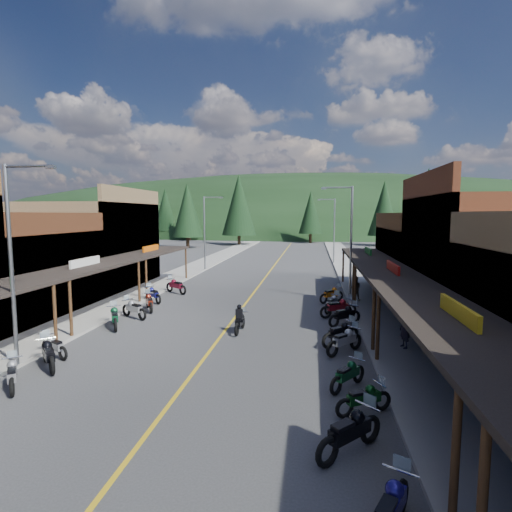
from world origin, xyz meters
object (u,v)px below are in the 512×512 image
at_px(bike_east_9, 338,307).
at_px(bike_east_8, 345,314).
at_px(streetlight_2, 349,238).
at_px(bike_east_10, 332,302).
at_px(pine_5, 451,205).
at_px(bike_east_3, 350,430).
at_px(bike_east_7, 341,332).
at_px(pedestrian_east_b, 355,288).
at_px(bike_west_10, 153,294).
at_px(streetlight_0, 14,257).
at_px(shop_west_3, 93,245).
at_px(rider_on_bike, 240,321).
at_px(bike_east_11, 332,294).
at_px(bike_west_4, 12,373).
at_px(pine_10, 187,210).
at_px(bike_east_2, 390,508).
at_px(pine_1, 189,209).
at_px(bike_east_6, 344,339).
at_px(pine_9, 441,212).
at_px(bike_west_5, 48,353).
at_px(pine_8, 143,215).
at_px(pine_11, 427,206).
at_px(bike_west_6, 54,345).
at_px(pine_4, 384,208).
at_px(bike_west_8, 134,308).
at_px(streetlight_3, 333,228).
at_px(streetlight_1, 206,229).
at_px(shop_east_3, 437,262).
at_px(bike_east_5, 348,373).
at_px(bike_west_7, 115,316).
at_px(pine_7, 165,210).
at_px(pine_0, 107,212).
at_px(bike_west_9, 149,301).
at_px(shop_west_2, 8,273).
at_px(bike_west_11, 176,285).
at_px(pedestrian_east_a, 405,328).
at_px(bike_east_4, 364,397).

bearing_deg(bike_east_9, bike_east_8, -17.60).
relative_size(streetlight_2, bike_east_10, 3.76).
relative_size(pine_5, bike_east_3, 5.97).
height_order(bike_east_7, pedestrian_east_b, pedestrian_east_b).
bearing_deg(bike_west_10, streetlight_0, -140.20).
bearing_deg(shop_west_3, rider_on_bike, -37.62).
bearing_deg(bike_west_10, bike_east_11, -39.42).
distance_m(bike_west_4, bike_east_11, 19.49).
bearing_deg(pine_10, streetlight_0, -78.84).
relative_size(pine_10, bike_east_2, 5.36).
relative_size(shop_west_3, pine_1, 0.87).
bearing_deg(bike_east_3, bike_east_6, 131.05).
xyz_separation_m(streetlight_0, pine_9, (30.95, 51.00, 1.92)).
relative_size(bike_east_3, bike_east_10, 1.10).
distance_m(pine_9, bike_west_5, 59.27).
bearing_deg(pine_5, pine_1, -178.03).
distance_m(pine_8, bike_east_7, 50.19).
distance_m(pine_1, bike_east_9, 73.08).
relative_size(pine_11, bike_east_9, 5.33).
relative_size(streetlight_0, bike_west_6, 4.22).
bearing_deg(pine_4, bike_east_8, -101.41).
bearing_deg(rider_on_bike, bike_east_2, -65.29).
height_order(bike_east_11, rider_on_bike, rider_on_bike).
relative_size(pine_1, bike_east_8, 5.54).
xyz_separation_m(pine_11, bike_east_10, (-14.23, -32.91, -6.58)).
bearing_deg(pine_5, bike_east_9, -112.25).
height_order(streetlight_0, bike_west_8, streetlight_0).
bearing_deg(pine_8, bike_east_7, -56.07).
xyz_separation_m(streetlight_3, bike_east_7, (-1.10, -31.41, -3.82)).
distance_m(bike_west_5, bike_west_8, 7.75).
height_order(streetlight_1, bike_east_11, streetlight_1).
bearing_deg(shop_east_3, bike_east_7, -121.86).
bearing_deg(pine_8, bike_east_2, -61.98).
relative_size(streetlight_3, bike_east_5, 4.00).
distance_m(bike_west_7, bike_east_2, 17.30).
height_order(bike_east_3, pedestrian_east_b, pedestrian_east_b).
bearing_deg(bike_east_8, pine_7, 166.68).
height_order(pine_0, bike_west_9, pine_0).
height_order(shop_west_2, pedestrian_east_b, shop_west_2).
bearing_deg(pine_4, pine_11, -84.81).
relative_size(bike_west_5, pedestrian_east_b, 1.34).
bearing_deg(pine_4, pine_9, -68.20).
relative_size(streetlight_3, bike_west_6, 4.22).
height_order(pine_7, bike_east_7, pine_7).
xyz_separation_m(pine_1, bike_west_11, (18.10, -60.69, -6.58)).
distance_m(bike_east_2, pedestrian_east_a, 11.22).
xyz_separation_m(pine_10, bike_east_4, (24.12, -57.88, -6.24)).
xyz_separation_m(pine_8, bike_east_6, (27.95, -42.48, -5.34)).
distance_m(pine_1, bike_east_11, 69.29).
bearing_deg(pedestrian_east_a, streetlight_2, 173.48).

